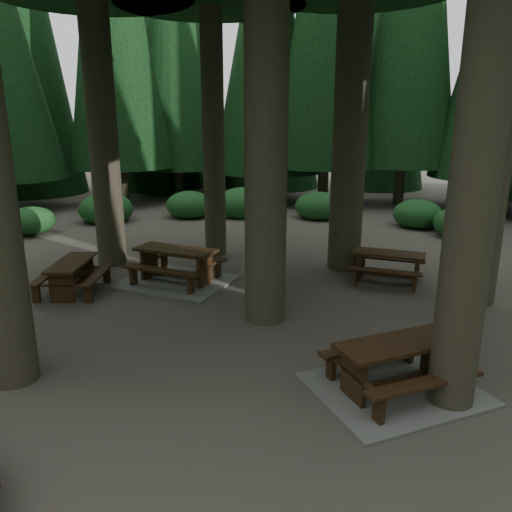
% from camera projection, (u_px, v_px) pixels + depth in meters
% --- Properties ---
extents(ground, '(80.00, 80.00, 0.00)m').
position_uv_depth(ground, '(226.00, 319.00, 10.46)').
color(ground, '#524C43').
rests_on(ground, ground).
extents(picnic_table_a, '(3.13, 3.00, 0.83)m').
position_uv_depth(picnic_table_a, '(396.00, 374.00, 7.65)').
color(picnic_table_a, gray).
rests_on(picnic_table_a, ground).
extents(picnic_table_b, '(1.71, 2.00, 0.77)m').
position_uv_depth(picnic_table_b, '(72.00, 272.00, 11.95)').
color(picnic_table_b, '#32190F').
rests_on(picnic_table_b, ground).
extents(picnic_table_c, '(3.09, 2.75, 0.90)m').
position_uv_depth(picnic_table_c, '(176.00, 270.00, 12.71)').
color(picnic_table_c, gray).
rests_on(picnic_table_c, ground).
extents(picnic_table_d, '(2.03, 1.76, 0.77)m').
position_uv_depth(picnic_table_d, '(388.00, 262.00, 12.73)').
color(picnic_table_d, '#32190F').
rests_on(picnic_table_d, ground).
extents(shrub_ring, '(23.86, 24.64, 1.49)m').
position_uv_depth(shrub_ring, '(265.00, 291.00, 10.95)').
color(shrub_ring, '#1D5629').
rests_on(shrub_ring, ground).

